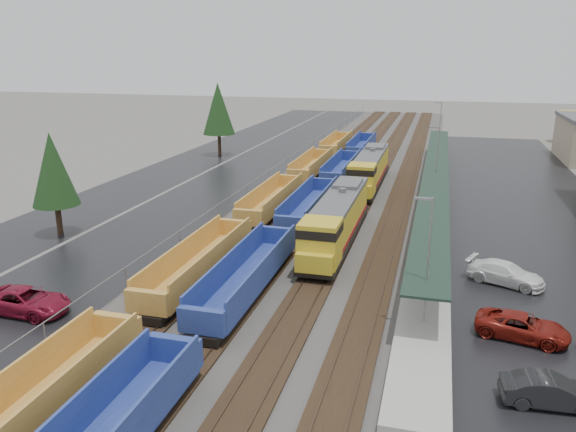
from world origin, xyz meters
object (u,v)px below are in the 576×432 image
(locomotive_trail, at_px, (369,170))
(well_string_blue, at_px, (284,235))
(parked_car_east_c, at_px, (505,274))
(parked_car_east_a, at_px, (551,392))
(parked_car_west_c, at_px, (25,301))
(well_string_yellow, at_px, (242,227))
(parked_car_east_b, at_px, (522,327))
(locomotive_lead, at_px, (337,220))
(storage_tank, at_px, (571,127))

(locomotive_trail, height_order, well_string_blue, locomotive_trail)
(parked_car_east_c, bearing_deg, parked_car_east_a, -155.18)
(well_string_blue, relative_size, parked_car_west_c, 18.95)
(locomotive_trail, distance_m, well_string_yellow, 23.02)
(parked_car_east_b, bearing_deg, locomotive_lead, 58.70)
(parked_car_west_c, height_order, parked_car_east_b, parked_car_west_c)
(locomotive_trail, xyz_separation_m, parked_car_east_b, (12.86, -33.42, -1.56))
(locomotive_trail, xyz_separation_m, parked_car_east_a, (13.31, -39.79, -1.54))
(storage_tank, distance_m, parked_car_east_c, 71.19)
(parked_car_west_c, bearing_deg, parked_car_east_b, -80.07)
(well_string_blue, relative_size, parked_car_east_b, 21.13)
(well_string_yellow, bearing_deg, parked_car_east_b, -29.62)
(parked_car_east_a, distance_m, parked_car_east_c, 14.28)
(locomotive_lead, bearing_deg, locomotive_trail, 90.00)
(well_string_blue, bearing_deg, parked_car_east_c, -9.99)
(locomotive_trail, xyz_separation_m, well_string_yellow, (-8.00, -21.56, -1.07))
(locomotive_trail, bearing_deg, parked_car_east_c, -63.55)
(parked_car_east_c, bearing_deg, locomotive_lead, 92.75)
(well_string_yellow, distance_m, well_string_blue, 4.13)
(well_string_yellow, distance_m, parked_car_west_c, 18.38)
(storage_tank, bearing_deg, locomotive_lead, -114.68)
(parked_car_east_a, bearing_deg, parked_car_east_b, -0.58)
(storage_tank, bearing_deg, well_string_yellow, -120.05)
(well_string_yellow, relative_size, parked_car_east_a, 23.89)
(locomotive_trail, relative_size, storage_tank, 3.42)
(locomotive_trail, relative_size, parked_car_east_c, 3.56)
(parked_car_east_b, bearing_deg, storage_tank, 0.39)
(locomotive_lead, xyz_separation_m, parked_car_east_a, (13.31, -18.79, -1.54))
(well_string_yellow, height_order, well_string_blue, well_string_blue)
(locomotive_lead, bearing_deg, parked_car_east_c, -19.59)
(storage_tank, relative_size, parked_car_east_b, 1.08)
(well_string_blue, bearing_deg, locomotive_lead, 21.53)
(locomotive_lead, relative_size, locomotive_trail, 1.00)
(well_string_blue, bearing_deg, parked_car_west_c, -128.35)
(parked_car_east_a, height_order, parked_car_east_b, parked_car_east_a)
(locomotive_trail, height_order, storage_tank, storage_tank)
(locomotive_lead, relative_size, parked_car_east_b, 3.70)
(well_string_yellow, xyz_separation_m, well_string_blue, (4.00, -1.02, 0.00))
(parked_car_east_c, bearing_deg, locomotive_trail, 48.79)
(well_string_yellow, height_order, parked_car_east_b, well_string_yellow)
(well_string_yellow, height_order, parked_car_east_c, well_string_yellow)
(well_string_yellow, bearing_deg, parked_car_west_c, -116.52)
(parked_car_west_c, xyz_separation_m, parked_car_east_a, (29.52, -1.79, -0.06))
(well_string_blue, relative_size, parked_car_east_c, 20.36)
(storage_tank, relative_size, parked_car_east_a, 1.25)
(locomotive_trail, bearing_deg, parked_car_east_a, -71.50)
(locomotive_trail, height_order, well_string_yellow, locomotive_trail)
(locomotive_lead, xyz_separation_m, storage_tank, (29.68, 64.58, 0.45))
(well_string_blue, xyz_separation_m, parked_car_east_a, (17.31, -17.21, -0.48))
(parked_car_west_c, height_order, parked_car_east_a, parked_car_west_c)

